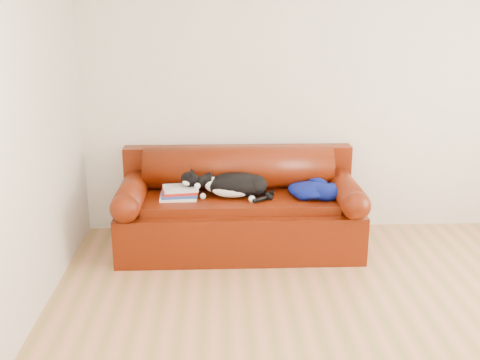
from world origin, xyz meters
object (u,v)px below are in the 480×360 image
(sofa_base, at_px, (239,223))
(cat, at_px, (236,185))
(blanket, at_px, (312,189))
(book_stack, at_px, (179,193))

(sofa_base, xyz_separation_m, cat, (-0.03, -0.05, 0.37))
(sofa_base, relative_size, blanket, 4.26)
(sofa_base, relative_size, book_stack, 6.51)
(sofa_base, bearing_deg, cat, -124.28)
(book_stack, distance_m, cat, 0.49)
(sofa_base, distance_m, book_stack, 0.61)
(blanket, bearing_deg, sofa_base, 174.18)
(sofa_base, height_order, cat, cat)
(book_stack, distance_m, blanket, 1.15)
(book_stack, bearing_deg, cat, 1.49)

